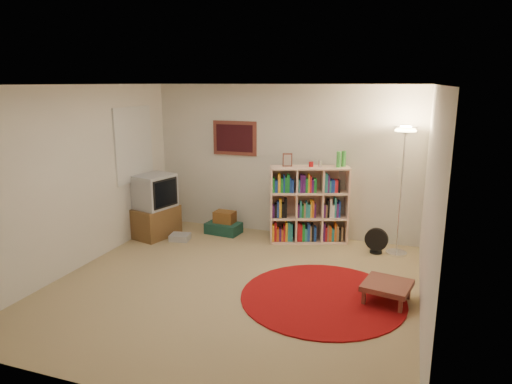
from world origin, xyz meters
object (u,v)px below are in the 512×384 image
bookshelf (308,206)px  floor_fan (376,241)px  tv_stand (155,207)px  floor_lamp (404,149)px  suitcase (224,228)px  side_table (387,286)px

bookshelf → floor_fan: 1.19m
bookshelf → tv_stand: 2.52m
floor_lamp → floor_fan: size_ratio=4.87×
suitcase → side_table: 3.28m
suitcase → side_table: bearing=-24.8°
floor_fan → suitcase: floor_fan is taller
bookshelf → floor_fan: bookshelf is taller
floor_lamp → side_table: size_ratio=3.15×
floor_lamp → bookshelf: bearing=175.7°
floor_lamp → tv_stand: floor_lamp is taller
bookshelf → suitcase: (-1.44, -0.07, -0.51)m
floor_fan → tv_stand: 3.60m
floor_lamp → side_table: 2.17m
side_table → floor_fan: bearing=99.1°
floor_fan → suitcase: bearing=-177.6°
bookshelf → floor_lamp: bearing=-23.6°
side_table → bookshelf: bearing=127.8°
floor_fan → side_table: 1.60m
tv_stand → suitcase: size_ratio=1.74×
bookshelf → floor_fan: size_ratio=3.75×
floor_lamp → floor_fan: bearing=-166.0°
bookshelf → side_table: bookshelf is taller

